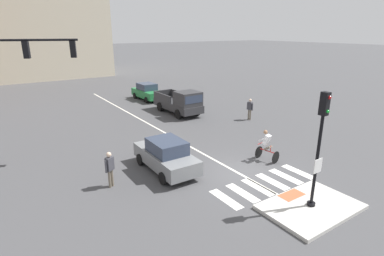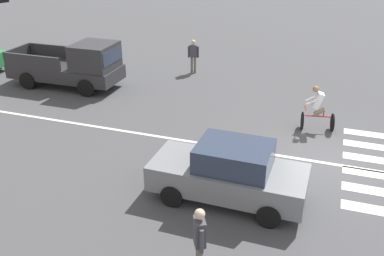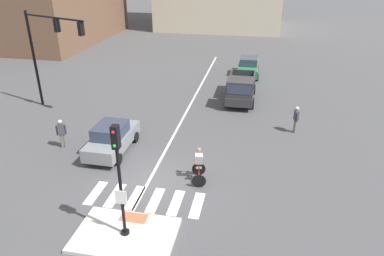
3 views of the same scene
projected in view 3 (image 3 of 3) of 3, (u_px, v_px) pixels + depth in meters
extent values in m
plane|color=#474749|center=(153.00, 183.00, 16.96)|extent=(300.00, 300.00, 0.00)
cube|color=beige|center=(126.00, 235.00, 13.69)|extent=(3.81, 2.56, 0.15)
cube|color=#DB5B38|center=(134.00, 217.00, 14.48)|extent=(1.10, 0.60, 0.01)
cylinder|color=black|center=(125.00, 232.00, 13.63)|extent=(0.32, 0.32, 0.12)
cylinder|color=black|center=(121.00, 192.00, 12.84)|extent=(0.12, 0.12, 3.56)
cube|color=white|center=(121.00, 197.00, 12.85)|extent=(0.44, 0.03, 0.56)
cube|color=black|center=(116.00, 137.00, 11.89)|extent=(0.24, 0.28, 0.84)
sphere|color=red|center=(113.00, 132.00, 11.64)|extent=(0.12, 0.12, 0.12)
sphere|color=green|center=(114.00, 146.00, 11.86)|extent=(0.12, 0.12, 0.12)
cube|color=silver|center=(96.00, 193.00, 16.25)|extent=(0.44, 1.80, 0.01)
cube|color=silver|center=(115.00, 195.00, 16.09)|extent=(0.44, 1.80, 0.01)
cube|color=silver|center=(135.00, 198.00, 15.92)|extent=(0.44, 1.80, 0.01)
cube|color=silver|center=(155.00, 200.00, 15.76)|extent=(0.44, 1.80, 0.01)
cube|color=silver|center=(176.00, 203.00, 15.60)|extent=(0.44, 1.80, 0.01)
cube|color=silver|center=(197.00, 205.00, 15.44)|extent=(0.44, 1.80, 0.01)
cube|color=silver|center=(190.00, 105.00, 25.86)|extent=(0.14, 28.00, 0.01)
cylinder|color=black|center=(34.00, 60.00, 24.58)|extent=(0.18, 0.18, 6.53)
cylinder|color=black|center=(53.00, 18.00, 22.02)|extent=(4.98, 1.98, 0.11)
cube|color=black|center=(57.00, 25.00, 22.09)|extent=(0.35, 0.37, 0.80)
sphere|color=gold|center=(59.00, 25.00, 22.22)|extent=(0.12, 0.12, 0.12)
cube|color=black|center=(81.00, 29.00, 21.08)|extent=(0.35, 0.37, 0.80)
sphere|color=gold|center=(83.00, 28.00, 21.21)|extent=(0.12, 0.12, 0.12)
cube|color=#237A3D|center=(248.00, 69.00, 31.94)|extent=(1.82, 4.15, 0.70)
cube|color=#2D384C|center=(249.00, 61.00, 31.79)|extent=(1.54, 1.94, 0.64)
cylinder|color=black|center=(257.00, 77.00, 30.84)|extent=(0.20, 0.61, 0.60)
cylinder|color=black|center=(238.00, 76.00, 31.08)|extent=(0.20, 0.61, 0.60)
cylinder|color=black|center=(257.00, 69.00, 33.10)|extent=(0.20, 0.61, 0.60)
cylinder|color=black|center=(239.00, 68.00, 33.35)|extent=(0.20, 0.61, 0.60)
cube|color=slate|center=(113.00, 140.00, 19.50)|extent=(1.75, 4.12, 0.70)
cube|color=#2D384C|center=(110.00, 130.00, 19.08)|extent=(1.50, 1.92, 0.64)
cylinder|color=black|center=(109.00, 134.00, 20.93)|extent=(0.19, 0.60, 0.60)
cylinder|color=black|center=(136.00, 137.00, 20.62)|extent=(0.19, 0.60, 0.60)
cylinder|color=black|center=(88.00, 156.00, 18.68)|extent=(0.19, 0.60, 0.60)
cylinder|color=black|center=(119.00, 159.00, 18.37)|extent=(0.19, 0.60, 0.60)
cube|color=#2D2D30|center=(241.00, 91.00, 26.56)|extent=(1.94, 5.11, 0.60)
cube|color=#2D2D30|center=(240.00, 87.00, 24.77)|extent=(1.81, 1.71, 1.10)
cube|color=#2D384C|center=(239.00, 90.00, 24.00)|extent=(1.62, 0.09, 0.60)
cube|color=#2D2D30|center=(254.00, 80.00, 27.05)|extent=(0.14, 2.81, 0.60)
cube|color=#2D2D30|center=(230.00, 78.00, 27.35)|extent=(0.14, 2.81, 0.60)
cube|color=#2D2D30|center=(243.00, 73.00, 28.52)|extent=(1.80, 0.11, 0.60)
cylinder|color=black|center=(252.00, 103.00, 25.13)|extent=(0.25, 0.76, 0.76)
cylinder|color=black|center=(226.00, 102.00, 25.44)|extent=(0.25, 0.76, 0.76)
cylinder|color=black|center=(254.00, 89.00, 27.78)|extent=(0.25, 0.76, 0.76)
cylinder|color=black|center=(230.00, 88.00, 28.08)|extent=(0.25, 0.76, 0.76)
cylinder|color=black|center=(199.00, 169.00, 17.46)|extent=(0.66, 0.16, 0.66)
cylinder|color=black|center=(199.00, 181.00, 16.51)|extent=(0.66, 0.16, 0.66)
cylinder|color=#B21E1E|center=(199.00, 171.00, 16.89)|extent=(0.21, 0.89, 0.05)
cylinder|color=#B21E1E|center=(199.00, 170.00, 16.65)|extent=(0.04, 0.04, 0.30)
cylinder|color=#B21E1E|center=(199.00, 160.00, 17.19)|extent=(0.44, 0.12, 0.04)
cylinder|color=#6B6051|center=(197.00, 168.00, 16.79)|extent=(0.19, 0.41, 0.33)
cylinder|color=#6B6051|center=(201.00, 168.00, 16.79)|extent=(0.19, 0.41, 0.33)
cube|color=silver|center=(199.00, 159.00, 16.70)|extent=(0.40, 0.44, 0.60)
sphere|color=#936B4C|center=(199.00, 150.00, 16.63)|extent=(0.22, 0.22, 0.22)
cylinder|color=silver|center=(195.00, 157.00, 16.86)|extent=(0.16, 0.46, 0.31)
cylinder|color=silver|center=(202.00, 157.00, 16.86)|extent=(0.16, 0.46, 0.31)
cylinder|color=#6B6051|center=(65.00, 140.00, 20.00)|extent=(0.12, 0.12, 0.82)
cylinder|color=#6B6051|center=(62.00, 141.00, 19.96)|extent=(0.12, 0.12, 0.82)
cube|color=#3F3F47|center=(61.00, 129.00, 19.67)|extent=(0.42, 0.36, 0.60)
cylinder|color=#3F3F47|center=(66.00, 129.00, 19.75)|extent=(0.09, 0.09, 0.56)
cylinder|color=#3F3F47|center=(57.00, 130.00, 19.63)|extent=(0.09, 0.09, 0.56)
sphere|color=beige|center=(60.00, 122.00, 19.48)|extent=(0.22, 0.22, 0.22)
cylinder|color=#6B6051|center=(295.00, 127.00, 21.62)|extent=(0.12, 0.12, 0.82)
cylinder|color=#6B6051|center=(294.00, 126.00, 21.77)|extent=(0.12, 0.12, 0.82)
cube|color=#3F3F47|center=(296.00, 115.00, 21.39)|extent=(0.29, 0.40, 0.60)
cylinder|color=#3F3F47|center=(297.00, 118.00, 21.20)|extent=(0.09, 0.09, 0.56)
cylinder|color=#3F3F47|center=(295.00, 115.00, 21.62)|extent=(0.09, 0.09, 0.56)
sphere|color=beige|center=(297.00, 108.00, 21.20)|extent=(0.22, 0.22, 0.22)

